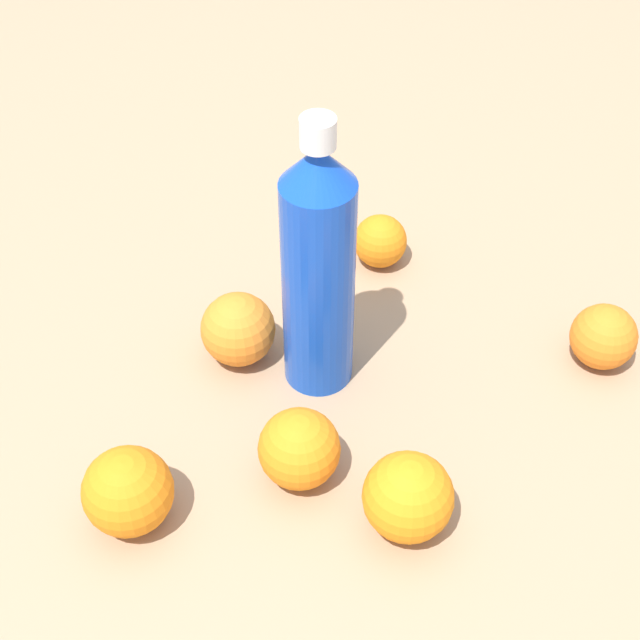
# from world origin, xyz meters

# --- Properties ---
(ground_plane) EXTENTS (2.40, 2.40, 0.00)m
(ground_plane) POSITION_xyz_m (0.00, 0.00, 0.00)
(ground_plane) COLOR #9E7F60
(water_bottle) EXTENTS (0.07, 0.07, 0.31)m
(water_bottle) POSITION_xyz_m (0.03, -0.00, 0.15)
(water_bottle) COLOR blue
(water_bottle) RESTS_ON ground_plane
(orange_0) EXTENTS (0.08, 0.08, 0.08)m
(orange_0) POSITION_xyz_m (0.00, -0.20, 0.04)
(orange_0) COLOR orange
(orange_0) RESTS_ON ground_plane
(orange_1) EXTENTS (0.08, 0.08, 0.08)m
(orange_1) POSITION_xyz_m (-0.04, 0.06, 0.04)
(orange_1) COLOR orange
(orange_1) RESTS_ON ground_plane
(orange_2) EXTENTS (0.07, 0.07, 0.07)m
(orange_2) POSITION_xyz_m (0.29, -0.14, 0.04)
(orange_2) COLOR orange
(orange_2) RESTS_ON ground_plane
(orange_3) EXTENTS (0.06, 0.06, 0.06)m
(orange_3) POSITION_xyz_m (0.18, 0.12, 0.03)
(orange_3) COLOR orange
(orange_3) RESTS_ON ground_plane
(orange_4) EXTENTS (0.08, 0.08, 0.08)m
(orange_4) POSITION_xyz_m (-0.06, -0.11, 0.04)
(orange_4) COLOR orange
(orange_4) RESTS_ON ground_plane
(orange_5) EXTENTS (0.08, 0.08, 0.08)m
(orange_5) POSITION_xyz_m (-0.21, -0.07, 0.04)
(orange_5) COLOR orange
(orange_5) RESTS_ON ground_plane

